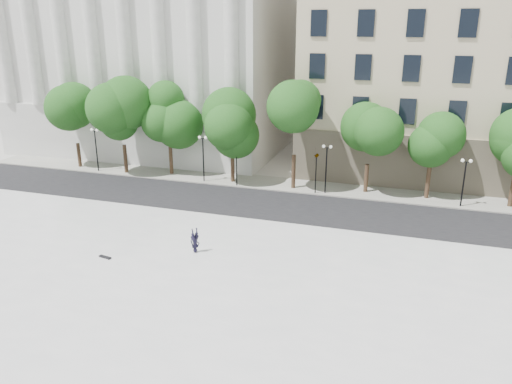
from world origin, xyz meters
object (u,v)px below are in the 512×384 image
traffic_light_east (317,154)px  skateboard (105,257)px  person_lying (195,249)px  traffic_light_west (236,148)px

traffic_light_east → skateboard: (-9.83, -17.30, -3.15)m
traffic_light_east → person_lying: traffic_light_east is taller
traffic_light_east → skateboard: 20.15m
person_lying → skateboard: bearing=163.3°
traffic_light_west → person_lying: 15.35m
skateboard → person_lying: bearing=36.6°
traffic_light_west → traffic_light_east: size_ratio=0.99×
traffic_light_west → traffic_light_east: bearing=-0.0°
traffic_light_west → skateboard: (-2.51, -17.30, -3.11)m
traffic_light_west → person_lying: traffic_light_west is taller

